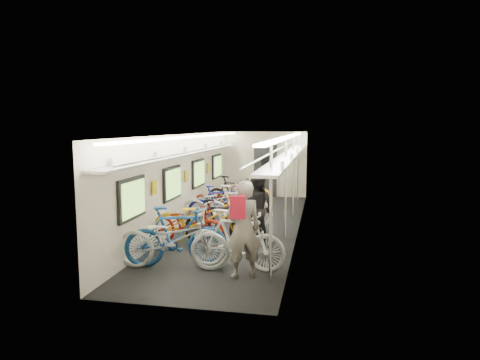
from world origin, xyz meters
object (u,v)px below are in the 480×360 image
at_px(bicycle_1, 176,236).
at_px(backpack, 238,207).
at_px(bicycle_0, 172,239).
at_px(passenger_mid, 258,209).
at_px(passenger_near, 243,229).

xyz_separation_m(bicycle_1, backpack, (1.28, -0.57, 0.71)).
height_order(bicycle_0, passenger_mid, passenger_mid).
relative_size(passenger_near, passenger_mid, 1.03).
bearing_deg(passenger_near, bicycle_1, -39.49).
bearing_deg(passenger_near, passenger_mid, -113.79).
bearing_deg(bicycle_0, backpack, -113.34).
height_order(passenger_mid, backpack, passenger_mid).
relative_size(passenger_mid, backpack, 4.35).
distance_m(bicycle_0, bicycle_1, 0.16).
xyz_separation_m(bicycle_0, passenger_mid, (1.30, 1.79, 0.27)).
height_order(bicycle_1, backpack, backpack).
bearing_deg(passenger_mid, passenger_near, 117.20).
xyz_separation_m(passenger_near, passenger_mid, (-0.05, 1.97, -0.03)).
xyz_separation_m(bicycle_0, backpack, (1.30, -0.41, 0.72)).
bearing_deg(backpack, passenger_mid, 78.15).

